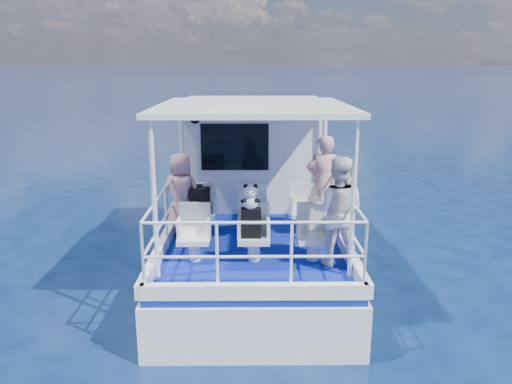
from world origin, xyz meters
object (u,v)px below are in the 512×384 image
passenger_port_fwd (181,194)px  passenger_stbd_aft (338,212)px  panda (251,197)px  backpack_center (251,223)px

passenger_port_fwd → passenger_stbd_aft: 2.86m
passenger_stbd_aft → panda: (-1.26, 0.15, 0.19)m
passenger_stbd_aft → backpack_center: 1.29m
passenger_stbd_aft → backpack_center: bearing=8.5°
backpack_center → panda: 0.41m
passenger_port_fwd → passenger_stbd_aft: (2.47, -1.45, 0.10)m
passenger_port_fwd → panda: passenger_port_fwd is taller
passenger_port_fwd → backpack_center: 1.77m
panda → passenger_stbd_aft: bearing=-6.6°
passenger_port_fwd → backpack_center: passenger_port_fwd is taller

